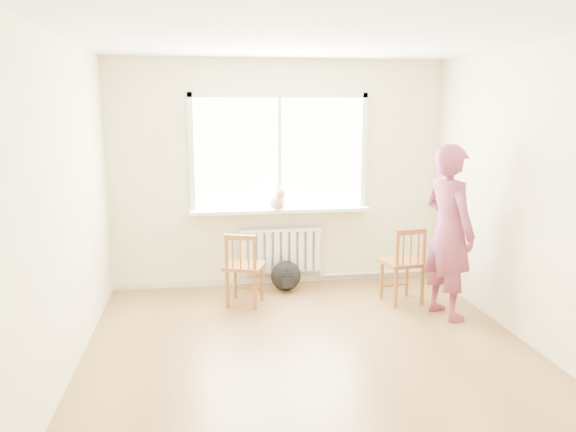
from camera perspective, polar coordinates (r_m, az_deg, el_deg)
name	(u,v)px	position (r m, az deg, el deg)	size (l,w,h in m)	color
floor	(315,361)	(4.97, 2.78, -14.52)	(4.50, 4.50, 0.00)	olive
ceiling	(318,33)	(4.52, 3.11, 18.12)	(4.50, 4.50, 0.00)	white
back_wall	(279,174)	(6.75, -0.91, 4.27)	(4.00, 0.01, 2.70)	#EFEABF
window	(279,148)	(6.70, -0.89, 6.90)	(2.12, 0.05, 1.42)	white
windowsill	(280,210)	(6.70, -0.77, 0.59)	(2.15, 0.22, 0.04)	white
radiator	(280,250)	(6.83, -0.79, -3.44)	(1.00, 0.12, 0.55)	white
heating_pipe	(378,273)	(7.22, 9.10, -5.72)	(0.04, 0.04, 1.40)	silver
baseboard	(280,279)	(7.01, -0.86, -6.45)	(4.00, 0.03, 0.08)	beige
chair_left	(244,269)	(6.13, -4.54, -5.39)	(0.51, 0.50, 0.82)	brown
chair_right	(405,265)	(6.31, 11.76, -4.91)	(0.49, 0.47, 0.87)	brown
person	(449,232)	(5.93, 16.02, -1.57)	(0.65, 0.43, 1.79)	#C24042
cat	(277,200)	(6.59, -1.11, 1.66)	(0.24, 0.45, 0.30)	beige
backpack	(286,276)	(6.67, -0.22, -6.09)	(0.36, 0.27, 0.36)	black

